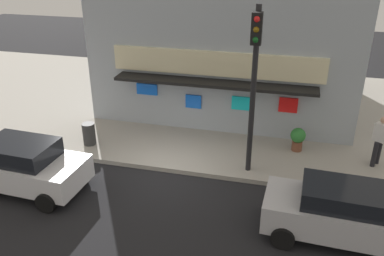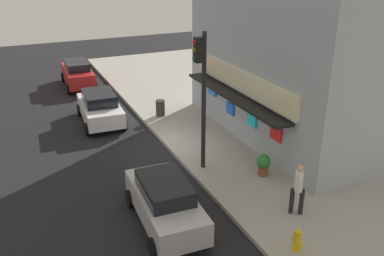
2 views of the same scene
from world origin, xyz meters
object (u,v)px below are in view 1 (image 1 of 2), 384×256
at_px(traffic_light, 254,72).
at_px(parked_car_white, 22,165).
at_px(potted_plant_by_doorway, 298,138).
at_px(parked_car_silver, 342,213).
at_px(pedestrian, 380,139).
at_px(trash_can, 89,134).

bearing_deg(traffic_light, parked_car_white, -159.84).
distance_m(potted_plant_by_doorway, parked_car_white, 9.81).
bearing_deg(parked_car_silver, pedestrian, 70.31).
distance_m(pedestrian, parked_car_silver, 4.49).
bearing_deg(traffic_light, pedestrian, 19.51).
relative_size(pedestrian, potted_plant_by_doorway, 2.03).
bearing_deg(parked_car_white, parked_car_silver, -0.50).
relative_size(parked_car_white, parked_car_silver, 1.00).
bearing_deg(pedestrian, traffic_light, -160.49).
height_order(traffic_light, parked_car_silver, traffic_light).
xyz_separation_m(traffic_light, parked_car_silver, (2.85, -2.67, -2.90)).
height_order(trash_can, parked_car_silver, parked_car_silver).
bearing_deg(parked_car_white, traffic_light, 20.16).
xyz_separation_m(pedestrian, potted_plant_by_doorway, (-2.73, 0.44, -0.50)).
height_order(traffic_light, potted_plant_by_doorway, traffic_light).
height_order(pedestrian, parked_car_silver, pedestrian).
height_order(trash_can, parked_car_white, parked_car_white).
height_order(pedestrian, parked_car_white, pedestrian).
xyz_separation_m(trash_can, potted_plant_by_doorway, (7.92, 1.45, 0.09)).
bearing_deg(traffic_light, potted_plant_by_doorway, 50.65).
bearing_deg(pedestrian, trash_can, -174.57).
distance_m(trash_can, parked_car_silver, 9.69).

